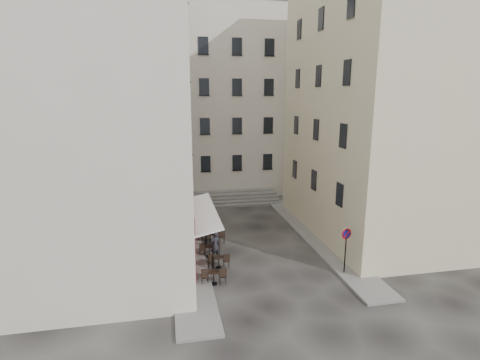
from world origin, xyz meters
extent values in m
plane|color=black|center=(0.00, 0.00, 0.00)|extent=(90.00, 90.00, 0.00)
cube|color=slate|center=(-4.50, 4.00, 0.06)|extent=(2.00, 22.00, 0.12)
cube|color=slate|center=(4.50, 3.00, 0.06)|extent=(2.00, 18.00, 0.12)
cube|color=beige|center=(-10.50, 3.00, 10.00)|extent=(12.00, 16.00, 20.00)
cube|color=beige|center=(10.50, 3.50, 9.00)|extent=(12.00, 14.00, 18.00)
cube|color=beige|center=(-1.00, 19.00, 9.00)|extent=(18.00, 10.00, 18.00)
cube|color=#4E545A|center=(-1.00, 19.00, 18.30)|extent=(18.20, 10.20, 0.60)
cube|color=#460A0E|center=(-4.42, 1.00, 1.75)|extent=(0.25, 7.00, 3.50)
cube|color=black|center=(-4.38, 1.00, 1.40)|extent=(0.06, 3.85, 2.00)
cube|color=white|center=(-3.60, 1.00, 2.95)|extent=(1.58, 7.30, 0.41)
cube|color=slate|center=(0.00, 11.90, 0.10)|extent=(9.00, 1.80, 0.20)
cube|color=slate|center=(0.00, 12.35, 0.30)|extent=(9.00, 1.80, 0.20)
cube|color=slate|center=(0.00, 12.80, 0.50)|extent=(9.00, 1.80, 0.20)
cube|color=slate|center=(0.00, 13.25, 0.70)|extent=(9.00, 1.80, 0.20)
cylinder|color=black|center=(-3.25, -1.00, 0.45)|extent=(0.10, 0.10, 0.90)
sphere|color=black|center=(-3.25, -1.00, 0.92)|extent=(0.12, 0.12, 0.12)
cylinder|color=black|center=(-3.25, 2.50, 0.45)|extent=(0.10, 0.10, 0.90)
sphere|color=black|center=(-3.25, 2.50, 0.92)|extent=(0.12, 0.12, 0.12)
cylinder|color=black|center=(-3.25, 6.00, 0.45)|extent=(0.10, 0.10, 0.90)
sphere|color=black|center=(-3.25, 6.00, 0.92)|extent=(0.12, 0.12, 0.12)
cylinder|color=black|center=(3.91, -2.71, 1.33)|extent=(0.07, 0.07, 2.67)
cylinder|color=#AF0F0B|center=(3.91, -2.71, 2.40)|extent=(0.62, 0.11, 0.62)
cylinder|color=navy|center=(3.91, -2.74, 2.40)|extent=(0.45, 0.10, 0.45)
cube|color=#AF0F0B|center=(3.91, -2.76, 2.40)|extent=(0.36, 0.07, 0.36)
cylinder|color=black|center=(-3.39, -2.50, 0.07)|extent=(0.37, 0.37, 0.02)
cylinder|color=black|center=(-3.39, -2.50, 0.42)|extent=(0.05, 0.05, 0.73)
cylinder|color=black|center=(-3.39, -2.50, 0.75)|extent=(0.62, 0.62, 0.04)
cube|color=black|center=(-2.92, -2.50, 0.47)|extent=(0.40, 0.40, 0.94)
cube|color=black|center=(-3.86, -2.40, 0.47)|extent=(0.40, 0.40, 0.94)
cylinder|color=black|center=(-2.86, -0.63, 0.07)|extent=(0.35, 0.35, 0.02)
cylinder|color=black|center=(-2.86, -0.63, 0.39)|extent=(0.05, 0.05, 0.68)
cylinder|color=black|center=(-2.86, -0.63, 0.70)|extent=(0.58, 0.58, 0.04)
cube|color=black|center=(-2.42, -0.63, 0.44)|extent=(0.37, 0.37, 0.87)
cube|color=black|center=(-3.30, -0.53, 0.44)|extent=(0.37, 0.37, 0.87)
cylinder|color=black|center=(-3.19, 1.06, 0.07)|extent=(0.36, 0.36, 0.02)
cylinder|color=black|center=(-3.19, 1.06, 0.40)|extent=(0.05, 0.05, 0.69)
cylinder|color=black|center=(-3.19, 1.06, 0.71)|extent=(0.59, 0.59, 0.04)
cube|color=black|center=(-2.75, 1.06, 0.45)|extent=(0.38, 0.38, 0.89)
cube|color=black|center=(-3.64, 1.16, 0.45)|extent=(0.38, 0.38, 0.89)
cylinder|color=black|center=(-2.61, 3.08, 0.08)|extent=(0.39, 0.39, 0.02)
cylinder|color=black|center=(-2.61, 3.08, 0.43)|extent=(0.05, 0.05, 0.75)
cylinder|color=black|center=(-2.61, 3.08, 0.77)|extent=(0.64, 0.64, 0.04)
cube|color=black|center=(-2.13, 3.08, 0.48)|extent=(0.41, 0.41, 0.97)
cube|color=black|center=(-3.10, 3.19, 0.48)|extent=(0.41, 0.41, 0.97)
cylinder|color=black|center=(-3.11, 3.77, 0.07)|extent=(0.34, 0.34, 0.02)
cylinder|color=black|center=(-3.11, 3.77, 0.37)|extent=(0.05, 0.05, 0.65)
cylinder|color=black|center=(-3.11, 3.77, 0.67)|extent=(0.56, 0.56, 0.04)
cube|color=black|center=(-2.69, 3.77, 0.42)|extent=(0.35, 0.35, 0.84)
cube|color=black|center=(-3.52, 3.86, 0.42)|extent=(0.35, 0.35, 0.84)
imported|color=black|center=(-2.90, 0.64, 0.90)|extent=(0.78, 0.66, 1.80)
camera|label=1|loc=(-5.54, -20.45, 9.80)|focal=28.00mm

